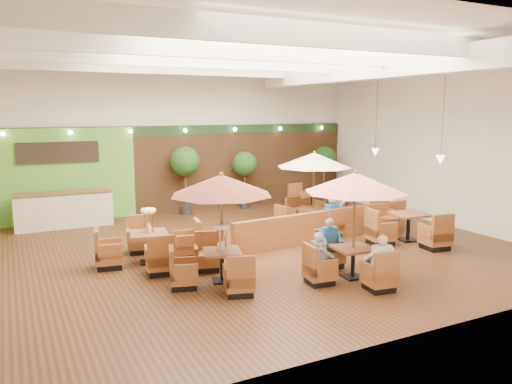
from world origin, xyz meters
TOP-DOWN VIEW (x-y plane):
  - room at (0.25, 1.22)m, footprint 14.04×14.00m
  - service_counter at (-4.40, 5.10)m, footprint 3.00×0.75m
  - booth_divider at (2.38, -0.10)m, footprint 6.44×0.79m
  - table_0 at (-1.88, -2.05)m, footprint 2.41×2.53m
  - table_1 at (0.89, -3.14)m, footprint 2.38×2.46m
  - table_2 at (2.58, 1.01)m, footprint 2.56×2.56m
  - table_3 at (-2.91, 0.07)m, footprint 2.72×2.72m
  - table_4 at (4.14, -1.21)m, footprint 1.94×2.84m
  - table_5 at (4.06, 3.32)m, footprint 0.91×2.59m
  - topiary_0 at (-0.17, 5.30)m, footprint 1.07×1.07m
  - topiary_1 at (2.22, 5.30)m, footprint 0.95×0.95m
  - topiary_2 at (5.90, 5.30)m, footprint 0.99×0.99m
  - diner_0 at (0.95, -4.05)m, footprint 0.38×0.30m
  - diner_1 at (0.95, -2.23)m, footprint 0.39×0.34m
  - diner_2 at (0.04, -3.14)m, footprint 0.29×0.36m
  - diner_3 at (2.58, 0.08)m, footprint 0.45×0.40m
  - diner_4 at (3.51, 1.01)m, footprint 0.33×0.40m

SIDE VIEW (x-z plane):
  - table_5 at x=4.06m, z-range -0.11..0.85m
  - table_4 at x=4.14m, z-range -0.13..0.91m
  - table_3 at x=-2.91m, z-range -0.35..1.21m
  - booth_divider at x=2.38m, z-range 0.00..0.89m
  - service_counter at x=-4.40m, z-range -0.01..1.17m
  - diner_2 at x=0.04m, z-range 0.37..1.08m
  - diner_1 at x=0.95m, z-range 0.37..1.11m
  - diner_0 at x=0.95m, z-range 0.36..1.13m
  - diner_4 at x=3.51m, z-range 0.36..1.17m
  - diner_3 at x=2.58m, z-range 0.36..1.18m
  - topiary_1 at x=2.22m, z-range 0.54..2.76m
  - topiary_2 at x=5.90m, z-range 0.56..2.86m
  - table_2 at x=2.58m, z-range 0.47..3.01m
  - table_0 at x=-1.88m, z-range 0.53..3.01m
  - table_1 at x=0.89m, z-range 0.55..3.04m
  - topiary_0 at x=-0.17m, z-range 0.61..3.10m
  - room at x=0.25m, z-range 0.87..6.39m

